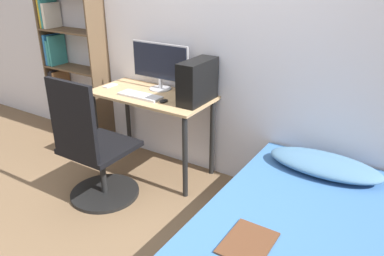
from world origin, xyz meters
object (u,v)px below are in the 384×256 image
(office_chair, at_px, (94,157))
(monitor, at_px, (160,64))
(bookshelf, at_px, (68,70))
(pc_tower, at_px, (198,81))
(keyboard, at_px, (140,96))

(office_chair, height_order, monitor, monitor)
(bookshelf, relative_size, pc_tower, 3.90)
(office_chair, height_order, keyboard, office_chair)
(bookshelf, bearing_deg, monitor, 0.49)
(monitor, relative_size, keyboard, 1.49)
(monitor, xyz_separation_m, keyboard, (-0.02, -0.27, -0.22))
(monitor, distance_m, pc_tower, 0.48)
(bookshelf, relative_size, office_chair, 1.49)
(pc_tower, bearing_deg, office_chair, -127.77)
(office_chair, distance_m, keyboard, 0.65)
(bookshelf, bearing_deg, pc_tower, -3.31)
(office_chair, distance_m, pc_tower, 1.02)
(keyboard, height_order, pc_tower, pc_tower)
(bookshelf, distance_m, keyboard, 1.24)
(office_chair, xyz_separation_m, pc_tower, (0.54, 0.69, 0.53))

